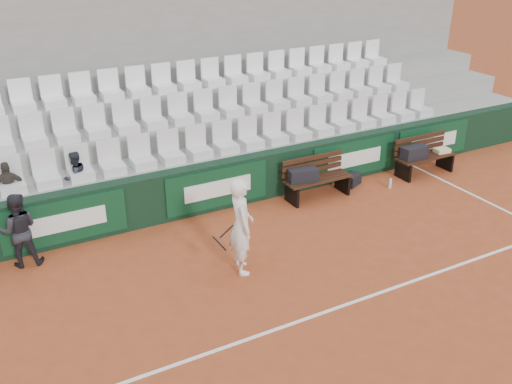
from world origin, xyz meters
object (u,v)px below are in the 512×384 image
at_px(sports_bag_ground, 352,180).
at_px(water_bottle_far, 390,183).
at_px(sports_bag_right, 414,152).
at_px(ball_kid, 19,230).
at_px(water_bottle_near, 290,196).
at_px(spectator_c, 72,154).
at_px(bench_left, 318,188).
at_px(sports_bag_left, 303,175).
at_px(spectator_b, 5,165).
at_px(bench_right, 425,165).
at_px(tennis_player, 241,226).

bearing_deg(sports_bag_ground, water_bottle_far, -40.00).
xyz_separation_m(sports_bag_right, water_bottle_far, (-0.88, -0.29, -0.48)).
bearing_deg(ball_kid, water_bottle_near, -171.29).
xyz_separation_m(water_bottle_far, spectator_c, (-6.44, 1.45, 1.38)).
distance_m(bench_left, sports_bag_ground, 1.07).
distance_m(sports_bag_left, water_bottle_far, 2.15).
bearing_deg(water_bottle_far, sports_bag_right, 18.01).
height_order(bench_left, spectator_b, spectator_b).
bearing_deg(sports_bag_ground, bench_left, -170.87).
distance_m(bench_left, water_bottle_far, 1.74).
bearing_deg(ball_kid, bench_left, -172.26).
height_order(bench_right, sports_bag_left, sports_bag_left).
bearing_deg(spectator_c, water_bottle_far, 143.08).
bearing_deg(tennis_player, sports_bag_left, 37.22).
xyz_separation_m(sports_bag_right, spectator_b, (-8.48, 1.16, 0.91)).
relative_size(bench_right, sports_bag_ground, 3.62).
distance_m(bench_left, spectator_b, 6.14).
relative_size(sports_bag_right, water_bottle_near, 2.46).
distance_m(tennis_player, spectator_b, 4.32).
bearing_deg(ball_kid, tennis_player, 158.36).
distance_m(bench_right, sports_bag_ground, 1.90).
height_order(sports_bag_right, water_bottle_far, sports_bag_right).
xyz_separation_m(sports_bag_left, tennis_player, (-2.36, -1.79, 0.26)).
bearing_deg(ball_kid, sports_bag_left, -172.07).
height_order(sports_bag_ground, spectator_b, spectator_b).
relative_size(bench_left, tennis_player, 0.89).
relative_size(bench_left, sports_bag_right, 2.43).
xyz_separation_m(tennis_player, spectator_b, (-3.18, 2.84, 0.66)).
height_order(sports_bag_right, spectator_c, spectator_c).
bearing_deg(water_bottle_near, spectator_c, 166.74).
bearing_deg(bench_right, spectator_b, 172.31).
relative_size(bench_right, water_bottle_far, 6.58).
height_order(bench_left, water_bottle_near, bench_left).
bearing_deg(bench_right, water_bottle_far, -168.29).
bearing_deg(bench_left, tennis_player, -147.11).
distance_m(sports_bag_ground, tennis_player, 4.30).
bearing_deg(water_bottle_far, bench_right, 11.71).
distance_m(sports_bag_ground, water_bottle_near, 1.68).
relative_size(sports_bag_ground, water_bottle_near, 1.65).
bearing_deg(water_bottle_near, sports_bag_ground, 2.09).
xyz_separation_m(bench_right, sports_bag_right, (-0.35, 0.03, 0.37)).
bearing_deg(sports_bag_right, bench_right, -4.96).
bearing_deg(bench_left, sports_bag_right, -1.82).
bearing_deg(sports_bag_left, ball_kid, 178.54).
distance_m(water_bottle_near, ball_kid, 5.35).
bearing_deg(water_bottle_far, tennis_player, -162.48).
height_order(sports_bag_ground, water_bottle_far, sports_bag_ground).
distance_m(sports_bag_ground, spectator_b, 7.15).
relative_size(bench_left, bench_right, 1.00).
height_order(sports_bag_left, water_bottle_far, sports_bag_left).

